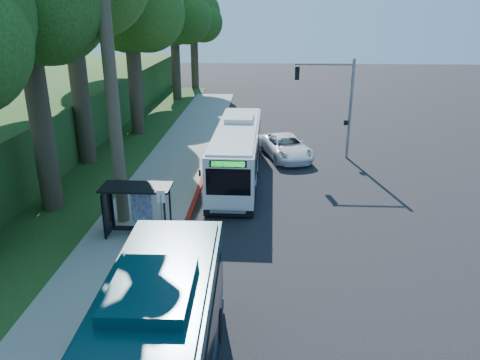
{
  "coord_description": "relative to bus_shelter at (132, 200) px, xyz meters",
  "views": [
    {
      "loc": [
        -1.18,
        -22.65,
        10.25
      ],
      "look_at": [
        -2.44,
        1.0,
        1.46
      ],
      "focal_mm": 35.0,
      "sensor_mm": 36.0,
      "label": 1
    }
  ],
  "objects": [
    {
      "name": "ground",
      "position": [
        7.26,
        2.86,
        -1.81
      ],
      "size": [
        140.0,
        140.0,
        0.0
      ],
      "primitive_type": "plane",
      "color": "black",
      "rests_on": "ground"
    },
    {
      "name": "sidewalk",
      "position": [
        -0.04,
        2.86,
        -1.75
      ],
      "size": [
        4.5,
        70.0,
        0.12
      ],
      "primitive_type": "cube",
      "color": "gray",
      "rests_on": "ground"
    },
    {
      "name": "red_curb",
      "position": [
        2.26,
        -1.14,
        -1.74
      ],
      "size": [
        0.25,
        30.0,
        0.13
      ],
      "primitive_type": "cube",
      "color": "maroon",
      "rests_on": "ground"
    },
    {
      "name": "grass_verge",
      "position": [
        -5.74,
        7.86,
        -1.78
      ],
      "size": [
        8.0,
        70.0,
        0.06
      ],
      "primitive_type": "cube",
      "color": "#234719",
      "rests_on": "ground"
    },
    {
      "name": "bus_shelter",
      "position": [
        0.0,
        0.0,
        0.0
      ],
      "size": [
        3.2,
        1.51,
        2.55
      ],
      "color": "black",
      "rests_on": "ground"
    },
    {
      "name": "stop_sign_pole",
      "position": [
        1.86,
        -2.14,
        0.28
      ],
      "size": [
        0.35,
        0.06,
        3.17
      ],
      "color": "gray",
      "rests_on": "ground"
    },
    {
      "name": "traffic_signal_pole",
      "position": [
        11.04,
        12.86,
        2.62
      ],
      "size": [
        4.1,
        0.3,
        7.0
      ],
      "color": "gray",
      "rests_on": "ground"
    },
    {
      "name": "tree_2",
      "position": [
        -4.64,
        18.84,
        8.67
      ],
      "size": [
        8.82,
        8.4,
        15.12
      ],
      "color": "#382B1E",
      "rests_on": "ground"
    },
    {
      "name": "tree_4",
      "position": [
        -4.14,
        34.84,
        7.92
      ],
      "size": [
        8.4,
        8.0,
        14.14
      ],
      "color": "#382B1E",
      "rests_on": "ground"
    },
    {
      "name": "tree_5",
      "position": [
        -3.16,
        42.84,
        7.16
      ],
      "size": [
        7.35,
        7.0,
        12.86
      ],
      "color": "#382B1E",
      "rests_on": "ground"
    },
    {
      "name": "white_bus",
      "position": [
        4.42,
        8.18,
        -0.04
      ],
      "size": [
        2.79,
        12.21,
        3.63
      ],
      "rotation": [
        0.0,
        0.0,
        -0.02
      ],
      "color": "silver",
      "rests_on": "ground"
    },
    {
      "name": "pickup",
      "position": [
        7.67,
        12.64,
        -1.0
      ],
      "size": [
        4.16,
        6.32,
        1.62
      ],
      "primitive_type": "imported",
      "rotation": [
        0.0,
        0.0,
        0.28
      ],
      "color": "white",
      "rests_on": "ground"
    }
  ]
}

